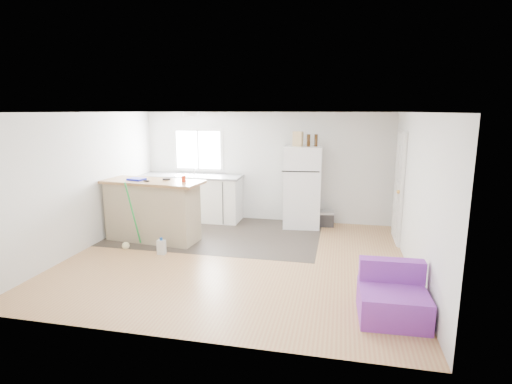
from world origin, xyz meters
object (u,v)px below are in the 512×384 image
Objects in this scene: mop at (128,236)px; bottle_left at (309,140)px; red_cup at (184,179)px; blue_tray at (137,179)px; peninsula at (153,210)px; cooler at (324,218)px; bottle_right at (316,140)px; purple_seat at (392,299)px; refrigerator at (302,187)px; kitchen_cabinets at (192,197)px; cleaner_jug at (161,247)px; cardboard_box at (298,139)px.

bottle_left is (3.00, 2.02, 1.60)m from mop.
blue_tray is at bearing -179.92° from red_cup.
bottle_left reaches higher than peninsula.
red_cup is at bearing -151.88° from cooler.
cooler is 1.68m from bottle_right.
peninsula is 2.42× the size of purple_seat.
refrigerator reaches higher than peninsula.
mop is at bearing -149.42° from red_cup.
cleaner_jug is at bearing -82.44° from kitchen_cabinets.
cooler is 1.71m from bottle_left.
cooler is 1.82× the size of bottle_right.
kitchen_cabinets reaches higher than mop.
refrigerator reaches higher than mop.
purple_seat is at bearing -6.04° from mop.
red_cup is (0.89, 0.52, 0.98)m from mop.
bottle_right is at bearing 47.10° from mop.
cardboard_box is at bearing 28.00° from blue_tray.
mop is at bearing -146.12° from bottle_left.
kitchen_cabinets is at bearing 179.40° from bottle_right.
bottle_right is (2.26, 1.55, 0.62)m from red_cup.
bottle_left is at bearing -159.51° from cooler.
purple_seat is (1.45, -3.64, -0.62)m from refrigerator.
purple_seat reaches higher than cleaner_jug.
blue_tray is at bearing -157.59° from refrigerator.
bottle_left is (2.29, 2.17, 1.70)m from cleaner_jug.
blue_tray reaches higher than cooler.
red_cup is (0.48, -1.58, 0.70)m from kitchen_cabinets.
kitchen_cabinets is 2.97m from cooler.
cleaner_jug is 3.72m from bottle_right.
cooler is at bearing 46.84° from mop.
blue_tray is 1.20× the size of bottle_left.
refrigerator is at bearing 28.66° from cardboard_box.
blue_tray is at bearing 109.54° from mop.
purple_seat is 4.13m from bottle_left.
cooler is 0.37× the size of mop.
cooler is at bearing 41.92° from cleaner_jug.
cleaner_jug is at bearing -144.27° from cooler.
purple_seat is (0.98, -3.75, 0.07)m from cooler.
refrigerator is 1.39× the size of mop.
mop is at bearing -146.61° from bottle_right.
peninsula is 0.65m from blue_tray.
bottle_left is at bearing 108.43° from purple_seat.
kitchen_cabinets is 1.33× the size of refrigerator.
peninsula reaches higher than cooler.
cardboard_box is at bearing 111.35° from purple_seat.
peninsula is at bearing -149.77° from cardboard_box.
peninsula is at bearing 80.72° from mop.
purple_seat is at bearing -21.15° from peninsula.
purple_seat is at bearing -66.64° from cardboard_box.
cardboard_box reaches higher than bottle_right.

